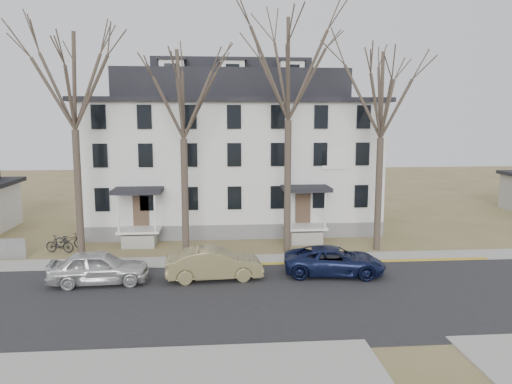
{
  "coord_description": "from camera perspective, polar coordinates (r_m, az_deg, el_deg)",
  "views": [
    {
      "loc": [
        -3.3,
        -18.97,
        7.91
      ],
      "look_at": [
        -0.93,
        9.0,
        3.75
      ],
      "focal_mm": 35.0,
      "sensor_mm": 36.0,
      "label": 1
    }
  ],
  "objects": [
    {
      "name": "ground",
      "position": [
        20.82,
        4.79,
        -13.94
      ],
      "size": [
        120.0,
        120.0,
        0.0
      ],
      "primitive_type": "plane",
      "color": "olive",
      "rests_on": "ground"
    },
    {
      "name": "main_road",
      "position": [
        22.66,
        3.93,
        -12.03
      ],
      "size": [
        120.0,
        10.0,
        0.04
      ],
      "primitive_type": "cube",
      "color": "#27272A",
      "rests_on": "ground"
    },
    {
      "name": "far_sidewalk",
      "position": [
        28.3,
        2.07,
        -7.81
      ],
      "size": [
        120.0,
        2.0,
        0.08
      ],
      "primitive_type": "cube",
      "color": "#A09F97",
      "rests_on": "ground"
    },
    {
      "name": "yellow_curb",
      "position": [
        28.48,
        12.43,
        -7.9
      ],
      "size": [
        14.0,
        0.25,
        0.06
      ],
      "primitive_type": "cube",
      "color": "gold",
      "rests_on": "ground"
    },
    {
      "name": "boarding_house",
      "position": [
        37.04,
        -2.82,
        4.5
      ],
      "size": [
        20.8,
        12.36,
        12.05
      ],
      "color": "slate",
      "rests_on": "ground"
    },
    {
      "name": "tree_far_left",
      "position": [
        29.89,
        -20.26,
        12.59
      ],
      "size": [
        8.4,
        8.4,
        13.72
      ],
      "color": "#473B31",
      "rests_on": "ground"
    },
    {
      "name": "tree_mid_left",
      "position": [
        28.87,
        -8.38,
        11.7
      ],
      "size": [
        7.8,
        7.8,
        12.74
      ],
      "color": "#473B31",
      "rests_on": "ground"
    },
    {
      "name": "tree_center",
      "position": [
        29.27,
        3.76,
        14.63
      ],
      "size": [
        9.0,
        9.0,
        14.7
      ],
      "color": "#473B31",
      "rests_on": "ground"
    },
    {
      "name": "tree_mid_right",
      "position": [
        30.44,
        14.23,
        11.36
      ],
      "size": [
        7.8,
        7.8,
        12.74
      ],
      "color": "#473B31",
      "rests_on": "ground"
    },
    {
      "name": "car_silver",
      "position": [
        25.29,
        -17.5,
        -8.3
      ],
      "size": [
        4.82,
        2.18,
        1.6
      ],
      "primitive_type": "imported",
      "rotation": [
        0.0,
        0.0,
        1.63
      ],
      "color": "silver",
      "rests_on": "ground"
    },
    {
      "name": "car_tan",
      "position": [
        24.9,
        -4.81,
        -8.24
      ],
      "size": [
        4.85,
        1.98,
        1.56
      ],
      "primitive_type": "imported",
      "rotation": [
        0.0,
        0.0,
        1.64
      ],
      "color": "olive",
      "rests_on": "ground"
    },
    {
      "name": "car_navy",
      "position": [
        25.84,
        8.93,
        -7.86
      ],
      "size": [
        5.36,
        2.99,
        1.42
      ],
      "primitive_type": "imported",
      "rotation": [
        0.0,
        0.0,
        1.44
      ],
      "color": "#121A3D",
      "rests_on": "ground"
    },
    {
      "name": "bicycle_left",
      "position": [
        32.72,
        -20.54,
        -5.21
      ],
      "size": [
        2.02,
        1.14,
        1.0
      ],
      "primitive_type": "imported",
      "rotation": [
        0.0,
        0.0,
        1.31
      ],
      "color": "black",
      "rests_on": "ground"
    },
    {
      "name": "bicycle_right",
      "position": [
        31.76,
        -21.52,
        -5.63
      ],
      "size": [
        1.79,
        0.83,
        1.04
      ],
      "primitive_type": "imported",
      "rotation": [
        0.0,
        0.0,
        1.36
      ],
      "color": "black",
      "rests_on": "ground"
    }
  ]
}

